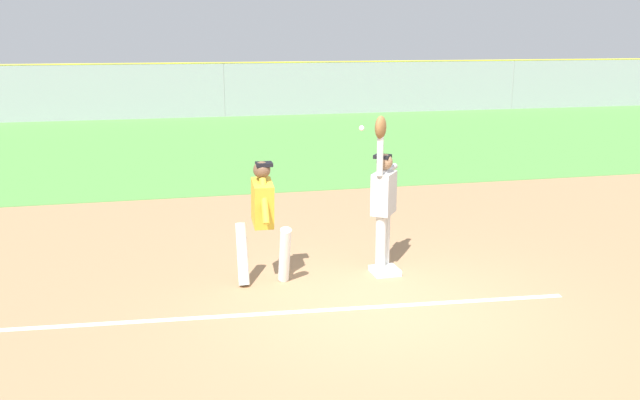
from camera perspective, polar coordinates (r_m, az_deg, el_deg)
ground_plane at (r=8.83m, az=5.37°, el=-8.73°), size 69.56×69.56×0.00m
outfield_grass at (r=21.86m, az=-6.15°, el=4.79°), size 52.52×14.37×0.01m
chalk_foul_line at (r=8.67m, az=-18.78°, el=-9.82°), size 11.97×1.01×0.01m
first_base at (r=9.92m, az=5.43°, el=-5.90°), size 0.39×0.39×0.08m
fielder at (r=9.76m, az=5.31°, el=0.38°), size 0.61×0.79×2.28m
runner at (r=9.23m, az=-4.81°, el=-1.18°), size 0.72×0.84×1.72m
baseball at (r=9.47m, az=3.50°, el=6.01°), size 0.07×0.07×0.07m
outfield_fence at (r=28.84m, az=-8.04°, el=9.11°), size 52.60×0.08×2.24m
parked_car_green at (r=32.40m, az=-20.67°, el=8.07°), size 4.58×2.49×1.25m
parked_car_tan at (r=32.72m, az=-11.16°, el=8.73°), size 4.58×2.49×1.25m
parked_car_red at (r=32.85m, az=-1.64°, el=9.00°), size 4.54×2.41×1.25m
parked_car_blue at (r=34.32m, az=6.62°, el=9.12°), size 4.47×2.26×1.25m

